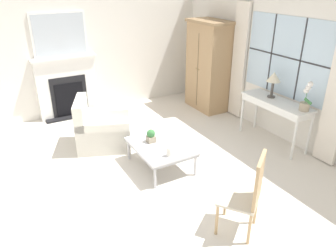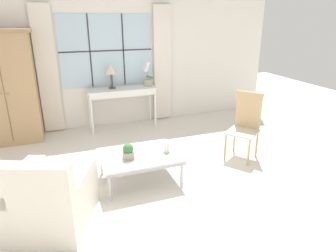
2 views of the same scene
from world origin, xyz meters
name	(u,v)px [view 1 (image 1 of 2)]	position (x,y,z in m)	size (l,w,h in m)	color
ground_plane	(133,177)	(0.00, 0.00, 0.00)	(14.00, 14.00, 0.00)	silver
wall_back_windowed	(286,64)	(0.00, 3.02, 1.39)	(7.20, 0.14, 2.80)	silver
wall_left	(98,47)	(-3.03, 0.60, 1.40)	(0.06, 7.20, 2.80)	silver
fireplace	(67,83)	(-2.91, -0.19, 0.74)	(0.34, 1.32, 2.17)	black
armoire	(208,66)	(-1.82, 2.68, 0.99)	(1.05, 0.61, 1.96)	tan
console_table	(276,106)	(0.19, 2.72, 0.72)	(1.35, 0.45, 0.81)	white
table_lamp	(274,78)	(0.02, 2.76, 1.16)	(0.25, 0.25, 0.46)	#4C4742
potted_orchid	(306,100)	(0.74, 2.76, 1.00)	(0.20, 0.16, 0.50)	tan
armchair_upholstered	(102,131)	(-1.20, -0.04, 0.29)	(1.09, 1.14, 0.90)	silver
side_chair_wooden	(249,192)	(1.73, 0.70, 0.58)	(0.62, 0.62, 1.05)	beige
coffee_table	(161,147)	(-0.05, 0.52, 0.36)	(1.05, 0.80, 0.40)	#BCBCC1
potted_plant_small	(151,136)	(-0.22, 0.44, 0.50)	(0.14, 0.14, 0.21)	tan
pillar_candle	(169,152)	(0.32, 0.46, 0.46)	(0.11, 0.11, 0.15)	silver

